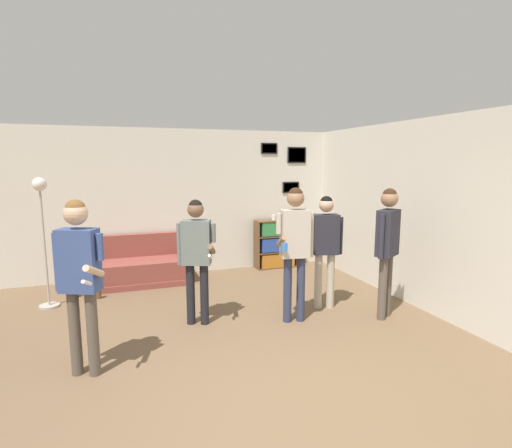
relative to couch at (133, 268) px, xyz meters
name	(u,v)px	position (x,y,z in m)	size (l,w,h in m)	color
ground_plane	(291,426)	(1.03, -4.40, -0.28)	(20.00, 20.00, 0.00)	brown
wall_back	(187,202)	(1.04, 0.42, 1.07)	(8.05, 0.08, 2.70)	silver
wall_right	(398,211)	(3.88, -2.00, 1.07)	(0.06, 7.20, 2.70)	silver
couch	(133,268)	(0.00, 0.00, 0.00)	(1.84, 0.80, 0.82)	brown
bookshelf	(276,244)	(2.76, 0.20, 0.20)	(0.85, 0.30, 0.96)	brown
floor_lamp	(42,220)	(-1.22, -0.79, 1.00)	(0.28, 0.28, 1.89)	#ADA89E
person_player_foreground_left	(79,269)	(-0.57, -3.00, 0.81)	(0.46, 0.58, 1.75)	brown
person_player_foreground_center	(196,249)	(0.72, -2.11, 0.72)	(0.47, 0.56, 1.63)	black
person_watcher_holding_cup	(295,240)	(1.94, -2.45, 0.83)	(0.54, 0.42, 1.78)	#2D334C
person_spectator_near_bookshelf	(325,241)	(2.57, -2.13, 0.71)	(0.49, 0.28, 1.63)	#B7AD99
person_spectator_far_right	(387,239)	(3.16, -2.73, 0.81)	(0.43, 0.36, 1.76)	brown
bottle_on_floor	(99,292)	(-0.54, -0.64, -0.18)	(0.08, 0.08, 0.25)	brown
drinking_cup	(274,217)	(2.71, 0.20, 0.74)	(0.08, 0.08, 0.10)	white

